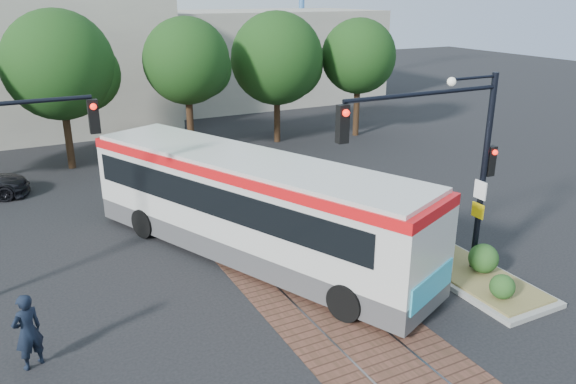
# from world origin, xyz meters

# --- Properties ---
(ground) EXTENTS (120.00, 120.00, 0.00)m
(ground) POSITION_xyz_m (0.00, 0.00, 0.00)
(ground) COLOR black
(ground) RESTS_ON ground
(trackbed) EXTENTS (3.60, 40.00, 0.02)m
(trackbed) POSITION_xyz_m (0.00, 4.00, 0.01)
(trackbed) COLOR brown
(trackbed) RESTS_ON ground
(tree_row) EXTENTS (26.40, 5.60, 7.67)m
(tree_row) POSITION_xyz_m (1.21, 16.42, 4.85)
(tree_row) COLOR #382314
(tree_row) RESTS_ON ground
(warehouses) EXTENTS (40.00, 13.00, 8.00)m
(warehouses) POSITION_xyz_m (-0.53, 28.75, 3.81)
(warehouses) COLOR #ADA899
(warehouses) RESTS_ON ground
(city_bus) EXTENTS (7.58, 12.78, 3.42)m
(city_bus) POSITION_xyz_m (-0.60, 3.49, 1.91)
(city_bus) COLOR #454547
(city_bus) RESTS_ON ground
(traffic_island) EXTENTS (2.20, 5.20, 1.13)m
(traffic_island) POSITION_xyz_m (4.82, -0.90, 0.33)
(traffic_island) COLOR gray
(traffic_island) RESTS_ON ground
(signal_pole_main) EXTENTS (5.49, 0.46, 6.00)m
(signal_pole_main) POSITION_xyz_m (3.86, -0.81, 4.16)
(signal_pole_main) COLOR black
(signal_pole_main) RESTS_ON ground
(officer) EXTENTS (0.82, 0.71, 1.89)m
(officer) POSITION_xyz_m (-7.51, 0.45, 0.94)
(officer) COLOR black
(officer) RESTS_ON ground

